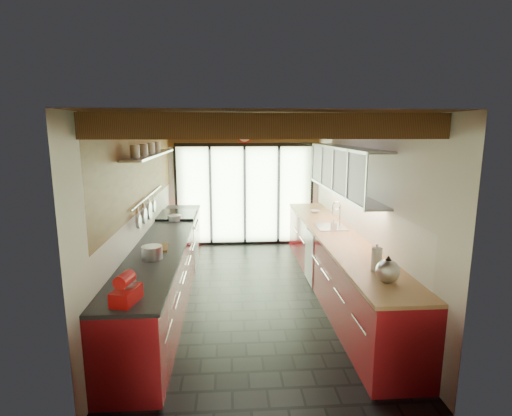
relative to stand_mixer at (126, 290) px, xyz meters
name	(u,v)px	position (x,y,z in m)	size (l,w,h in m)	color
ground	(252,294)	(1.27, 2.24, -1.03)	(5.50, 5.50, 0.00)	black
room_shell	(252,186)	(1.27, 2.24, 0.62)	(5.50, 5.50, 5.50)	silver
ceiling_beams	(251,129)	(1.27, 2.62, 1.43)	(3.14, 5.06, 4.90)	#593316
glass_door	(245,168)	(1.27, 4.94, 0.63)	(2.95, 0.10, 2.90)	#C6EAAD
left_counter	(166,267)	(0.00, 2.24, -0.57)	(0.68, 5.00, 0.92)	maroon
range_stove	(178,240)	(0.00, 3.69, -0.56)	(0.66, 0.90, 0.97)	silver
right_counter	(336,263)	(2.54, 2.24, -0.57)	(0.68, 5.00, 0.92)	maroon
sink_assembly	(331,225)	(2.56, 2.64, -0.07)	(0.45, 0.52, 0.43)	silver
upper_cabinets_right	(344,170)	(2.70, 2.54, 0.82)	(0.34, 3.00, 3.00)	silver
left_wall_fixtures	(150,170)	(-0.20, 2.38, 0.85)	(0.28, 2.60, 0.96)	silver
stand_mixer	(126,290)	(0.00, 0.00, 0.00)	(0.25, 0.35, 0.29)	red
pot_large	(152,253)	(0.00, 1.23, -0.03)	(0.25, 0.25, 0.16)	silver
pot_small	(175,218)	(0.00, 3.31, -0.07)	(0.24, 0.24, 0.09)	silver
cutting_board	(158,248)	(0.00, 1.63, -0.10)	(0.25, 0.35, 0.03)	brown
kettle	(388,270)	(2.54, 0.32, 0.01)	(0.31, 0.34, 0.29)	silver
paper_towel	(376,260)	(2.54, 0.64, 0.02)	(0.14, 0.14, 0.31)	white
soap_bottle	(334,225)	(2.54, 2.43, -0.02)	(0.09, 0.09, 0.19)	silver
bowl	(315,211)	(2.54, 3.78, -0.09)	(0.19, 0.19, 0.05)	silver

